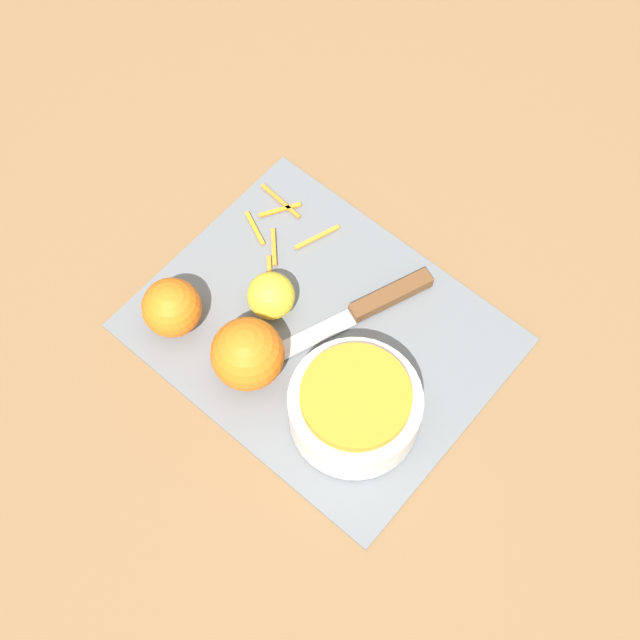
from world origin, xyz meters
TOP-DOWN VIEW (x-y plane):
  - ground_plane at (0.00, 0.00)m, footprint 4.00×4.00m
  - cutting_board at (0.00, 0.00)m, footprint 0.41×0.32m
  - bowl_speckled at (-0.10, 0.06)m, footprint 0.15×0.15m
  - knife at (-0.03, -0.07)m, footprint 0.10×0.22m
  - orange_left at (0.14, 0.10)m, footprint 0.07×0.07m
  - orange_right at (0.03, 0.09)m, footprint 0.08×0.08m
  - lemon at (0.06, 0.01)m, footprint 0.06×0.06m
  - peel_pile at (0.13, -0.08)m, footprint 0.12×0.12m

SIDE VIEW (x-z plane):
  - ground_plane at x=0.00m, z-range 0.00..0.00m
  - cutting_board at x=0.00m, z-range 0.00..0.01m
  - peel_pile at x=0.13m, z-range 0.00..0.01m
  - knife at x=-0.03m, z-range 0.00..0.02m
  - lemon at x=0.06m, z-range 0.01..0.06m
  - bowl_speckled at x=-0.10m, z-range 0.00..0.08m
  - orange_left at x=0.14m, z-range 0.01..0.08m
  - orange_right at x=0.03m, z-range 0.01..0.09m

